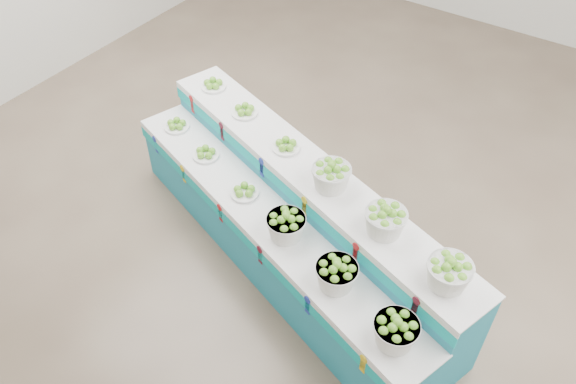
{
  "coord_description": "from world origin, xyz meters",
  "views": [
    {
      "loc": [
        1.55,
        -3.68,
        4.44
      ],
      "look_at": [
        -0.51,
        -0.64,
        0.87
      ],
      "focal_mm": 36.22,
      "sensor_mm": 36.0,
      "label": 1
    }
  ],
  "objects_px": {
    "display_stand": "(288,220)",
    "basket_lower_left": "(286,225)",
    "plate_upper_mid": "(244,110)",
    "basket_upper_right": "(449,273)"
  },
  "relations": [
    {
      "from": "plate_upper_mid",
      "to": "basket_upper_right",
      "type": "distance_m",
      "value": 2.59
    },
    {
      "from": "display_stand",
      "to": "basket_lower_left",
      "type": "relative_size",
      "value": 11.42
    },
    {
      "from": "basket_lower_left",
      "to": "plate_upper_mid",
      "type": "xyz_separation_m",
      "value": [
        -1.08,
        0.86,
        0.23
      ]
    },
    {
      "from": "basket_lower_left",
      "to": "plate_upper_mid",
      "type": "relative_size",
      "value": 1.29
    },
    {
      "from": "basket_lower_left",
      "to": "basket_upper_right",
      "type": "distance_m",
      "value": 1.41
    },
    {
      "from": "display_stand",
      "to": "plate_upper_mid",
      "type": "height_order",
      "value": "plate_upper_mid"
    },
    {
      "from": "display_stand",
      "to": "basket_lower_left",
      "type": "distance_m",
      "value": 0.5
    },
    {
      "from": "display_stand",
      "to": "basket_lower_left",
      "type": "xyz_separation_m",
      "value": [
        0.19,
        -0.32,
        0.33
      ]
    },
    {
      "from": "basket_upper_right",
      "to": "plate_upper_mid",
      "type": "bearing_deg",
      "value": 161.57
    },
    {
      "from": "display_stand",
      "to": "plate_upper_mid",
      "type": "distance_m",
      "value": 1.18
    }
  ]
}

